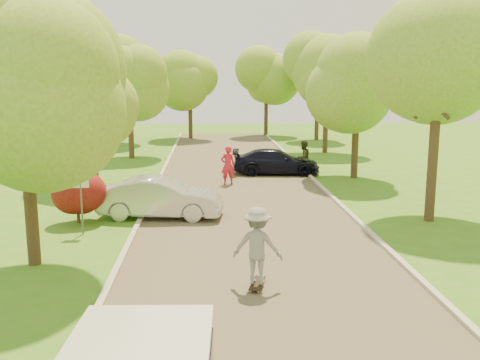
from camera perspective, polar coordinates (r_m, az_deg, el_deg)
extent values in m
plane|color=#39761C|center=(15.03, 2.44, -9.70)|extent=(100.00, 100.00, 0.00)
cube|color=#4C4438|center=(22.68, 0.37, -2.64)|extent=(8.00, 60.00, 0.01)
cube|color=#B2AD9E|center=(22.76, -9.87, -2.61)|extent=(0.18, 60.00, 0.12)
cube|color=#B2AD9E|center=(23.28, 10.37, -2.33)|extent=(0.18, 60.00, 0.12)
cylinder|color=#59595E|center=(19.00, -16.53, -2.64)|extent=(0.06, 0.06, 2.00)
cube|color=white|center=(18.82, -16.67, 0.03)|extent=(0.55, 0.04, 0.55)
cylinder|color=#382619|center=(20.68, -16.87, -3.44)|extent=(0.12, 0.12, 0.70)
sphere|color=#590F0F|center=(20.52, -16.98, -1.41)|extent=(1.70, 1.70, 1.70)
cylinder|color=#382619|center=(16.20, -21.44, -2.31)|extent=(0.36, 0.36, 3.60)
sphere|color=olive|center=(15.83, -22.24, 8.98)|extent=(4.60, 4.60, 4.60)
sphere|color=olive|center=(15.63, -19.97, 11.65)|extent=(3.45, 3.45, 3.45)
cylinder|color=#382619|center=(26.84, -15.32, 2.48)|extent=(0.36, 0.36, 3.15)
sphere|color=olive|center=(26.60, -15.62, 8.53)|extent=(4.20, 4.20, 4.20)
sphere|color=olive|center=(26.47, -14.34, 9.95)|extent=(3.15, 3.15, 3.15)
cylinder|color=#382619|center=(36.53, -11.57, 5.26)|extent=(0.36, 0.36, 3.83)
sphere|color=olive|center=(36.37, -11.77, 10.53)|extent=(4.80, 4.80, 4.80)
sphere|color=olive|center=(36.29, -10.66, 11.70)|extent=(3.60, 3.60, 3.60)
cylinder|color=#382619|center=(21.01, 19.80, 0.95)|extent=(0.36, 0.36, 3.83)
sphere|color=olive|center=(20.74, 20.41, 10.28)|extent=(5.00, 5.00, 5.00)
sphere|color=olive|center=(21.07, 22.45, 12.19)|extent=(3.75, 3.75, 3.75)
cylinder|color=#382619|center=(29.32, 12.17, 3.51)|extent=(0.36, 0.36, 3.38)
sphere|color=olive|center=(29.11, 12.41, 9.39)|extent=(4.40, 4.40, 4.40)
sphere|color=olive|center=(29.29, 13.72, 10.63)|extent=(3.30, 3.30, 3.30)
cylinder|color=#382619|center=(39.08, 9.12, 5.85)|extent=(0.36, 0.36, 4.05)
sphere|color=olive|center=(38.95, 9.27, 11.12)|extent=(5.20, 5.20, 5.20)
sphere|color=olive|center=(39.14, 10.45, 12.22)|extent=(3.90, 3.90, 3.90)
cylinder|color=#382619|center=(44.78, -13.21, 6.02)|extent=(0.36, 0.36, 3.60)
sphere|color=olive|center=(44.65, -13.39, 10.24)|extent=(5.00, 5.00, 5.00)
sphere|color=olive|center=(44.53, -12.46, 11.25)|extent=(3.75, 3.75, 3.75)
cylinder|color=#382619|center=(47.10, 8.20, 6.55)|extent=(0.36, 0.36, 3.83)
sphere|color=olive|center=(46.98, 8.31, 10.70)|extent=(5.00, 5.00, 5.00)
sphere|color=olive|center=(47.14, 9.25, 11.59)|extent=(3.75, 3.75, 3.75)
cylinder|color=#382619|center=(48.17, -5.31, 6.43)|extent=(0.36, 0.36, 3.38)
sphere|color=olive|center=(48.04, -5.38, 10.15)|extent=(4.80, 4.80, 4.80)
sphere|color=olive|center=(48.02, -4.52, 11.03)|extent=(3.60, 3.60, 3.60)
cylinder|color=#382619|center=(50.43, 2.79, 6.78)|extent=(0.36, 0.36, 3.60)
sphere|color=olive|center=(50.31, 2.82, 10.54)|extent=(5.00, 5.00, 5.00)
sphere|color=olive|center=(50.40, 3.69, 11.38)|extent=(3.75, 3.75, 3.75)
imported|color=silver|center=(20.68, -8.44, -1.89)|extent=(4.86, 2.21, 1.55)
imported|color=black|center=(29.91, 3.86, 1.96)|extent=(4.97, 2.34, 1.40)
cube|color=black|center=(13.90, 1.85, -10.93)|extent=(0.54, 1.05, 0.02)
cylinder|color=#BFCC4C|center=(14.24, 2.47, -10.68)|extent=(0.05, 0.08, 0.08)
cylinder|color=#BFCC4C|center=(14.27, 1.74, -10.63)|extent=(0.05, 0.08, 0.08)
cylinder|color=#BFCC4C|center=(13.58, 1.96, -11.77)|extent=(0.05, 0.08, 0.08)
cylinder|color=#BFCC4C|center=(13.61, 1.20, -11.71)|extent=(0.05, 0.08, 0.08)
imported|color=gray|center=(13.56, 1.88, -7.00)|extent=(1.42, 1.04, 1.98)
imported|color=red|center=(26.83, -1.31, 1.57)|extent=(0.79, 0.59, 1.96)
imported|color=#2F3620|center=(29.82, 6.77, 2.38)|extent=(1.18, 1.16, 1.92)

